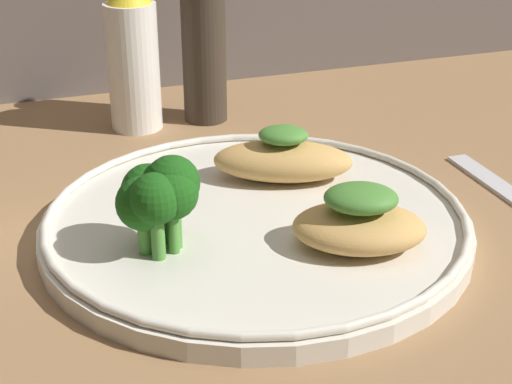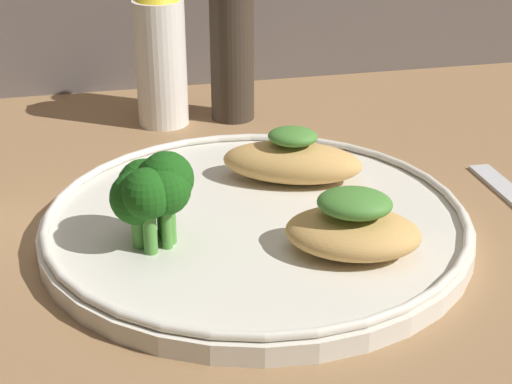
{
  "view_description": "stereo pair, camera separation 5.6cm",
  "coord_description": "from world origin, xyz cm",
  "px_view_note": "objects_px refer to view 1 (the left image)",
  "views": [
    {
      "loc": [
        -16.78,
        -47.51,
        27.57
      ],
      "look_at": [
        0.0,
        0.0,
        3.4
      ],
      "focal_mm": 55.0,
      "sensor_mm": 36.0,
      "label": 1
    },
    {
      "loc": [
        -11.42,
        -49.08,
        27.57
      ],
      "look_at": [
        0.0,
        0.0,
        3.4
      ],
      "focal_mm": 55.0,
      "sensor_mm": 36.0,
      "label": 2
    }
  ],
  "objects_px": {
    "plate": "(256,222)",
    "broccoli_bunch": "(159,195)",
    "sauce_bottle": "(133,57)",
    "pepper_grinder": "(204,33)"
  },
  "relations": [
    {
      "from": "plate",
      "to": "broccoli_bunch",
      "type": "relative_size",
      "value": 4.72
    },
    {
      "from": "plate",
      "to": "broccoli_bunch",
      "type": "height_order",
      "value": "broccoli_bunch"
    },
    {
      "from": "sauce_bottle",
      "to": "pepper_grinder",
      "type": "xyz_separation_m",
      "value": [
        0.07,
        -0.0,
        0.02
      ]
    },
    {
      "from": "plate",
      "to": "sauce_bottle",
      "type": "bearing_deg",
      "value": 98.6
    },
    {
      "from": "plate",
      "to": "pepper_grinder",
      "type": "height_order",
      "value": "pepper_grinder"
    },
    {
      "from": "broccoli_bunch",
      "to": "sauce_bottle",
      "type": "relative_size",
      "value": 0.44
    },
    {
      "from": "plate",
      "to": "sauce_bottle",
      "type": "relative_size",
      "value": 2.1
    },
    {
      "from": "plate",
      "to": "broccoli_bunch",
      "type": "bearing_deg",
      "value": -162.93
    },
    {
      "from": "broccoli_bunch",
      "to": "pepper_grinder",
      "type": "xyz_separation_m",
      "value": [
        0.11,
        0.27,
        0.03
      ]
    },
    {
      "from": "sauce_bottle",
      "to": "broccoli_bunch",
      "type": "bearing_deg",
      "value": -98.06
    }
  ]
}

